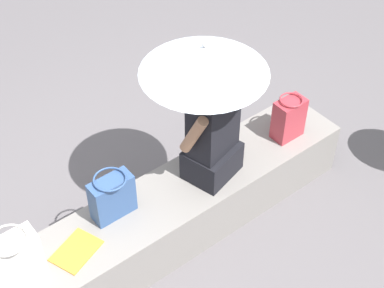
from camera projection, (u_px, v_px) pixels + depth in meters
The scene contains 8 objects.
ground_plane at pixel (173, 234), 4.08m from camera, with size 14.00×14.00×0.00m, color #605B5E.
stone_bench at pixel (173, 214), 3.93m from camera, with size 2.71×0.50×0.42m, color gray.
person_seated at pixel (213, 129), 3.67m from camera, with size 0.50×0.36×0.90m.
parasol at pixel (204, 60), 3.37m from camera, with size 0.78×0.78×0.99m.
handbag_black at pixel (14, 258), 3.22m from camera, with size 0.30×0.22×0.33m.
tote_bag_canvas at pixel (112, 196), 3.57m from camera, with size 0.27×0.20×0.31m.
shoulder_bag_spare at pixel (289, 118), 4.09m from camera, with size 0.22×0.17×0.33m.
magazine at pixel (76, 251), 3.45m from camera, with size 0.28×0.20×0.01m, color gold.
Camera 1 is at (-1.47, -2.08, 3.24)m, focal length 54.64 mm.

